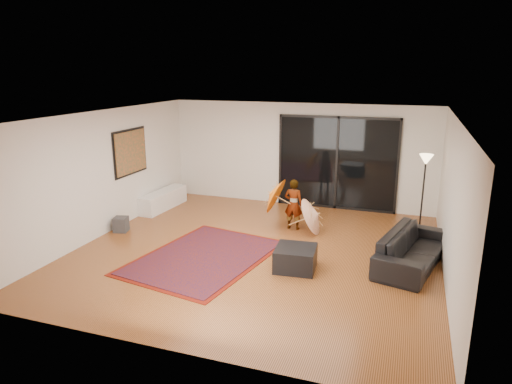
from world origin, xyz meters
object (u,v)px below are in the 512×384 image
at_px(sofa, 412,249).
at_px(child, 293,204).
at_px(media_console, 163,200).
at_px(ottoman, 296,258).

height_order(sofa, child, child).
bearing_deg(child, media_console, -4.85).
bearing_deg(media_console, child, -2.99).
bearing_deg(sofa, ottoman, 127.61).
relative_size(ottoman, child, 0.62).
height_order(media_console, ottoman, media_console).
height_order(media_console, sofa, sofa).
bearing_deg(child, ottoman, 107.51).
xyz_separation_m(media_console, child, (3.61, -0.43, 0.35)).
bearing_deg(ottoman, media_console, 149.07).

